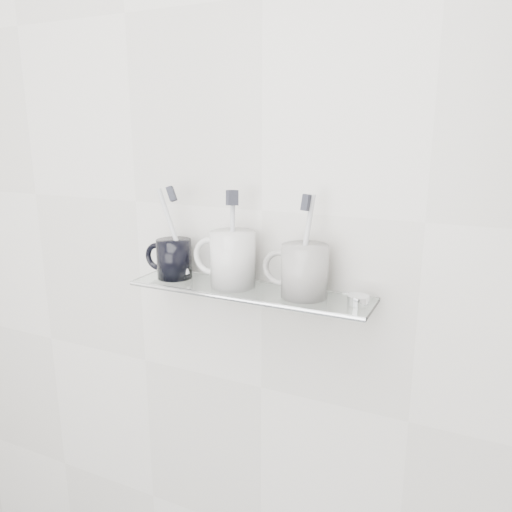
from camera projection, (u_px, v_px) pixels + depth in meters
The scene contains 18 objects.
wall_back at pixel (262, 211), 1.02m from camera, with size 2.50×2.50×0.00m, color silver.
shelf_glass at pixel (249, 291), 1.00m from camera, with size 0.50×0.12×0.01m, color silver.
shelf_rail at pixel (236, 299), 0.95m from camera, with size 0.01×0.01×0.50m, color silver.
bracket_left at pixel (175, 277), 1.13m from camera, with size 0.02×0.02×0.03m, color silver.
bracket_right at pixel (357, 304), 0.96m from camera, with size 0.02×0.02×0.03m, color silver.
mug_left at pixel (174, 259), 1.07m from camera, with size 0.07×0.07×0.08m, color black.
mug_left_handle at pixel (158, 257), 1.09m from camera, with size 0.06×0.06×0.01m, color black.
toothbrush_left at pixel (173, 232), 1.05m from camera, with size 0.01×0.01×0.19m, color silver.
bristles_left at pixel (172, 194), 1.03m from camera, with size 0.01×0.02×0.03m, color #2B2C37.
mug_center at pixel (233, 259), 1.01m from camera, with size 0.09×0.09×0.11m, color silver.
mug_center_handle at pixel (211, 256), 1.03m from camera, with size 0.08×0.08×0.01m, color silver.
toothbrush_center at pixel (233, 238), 1.00m from camera, with size 0.01×0.01×0.19m, color #B4B8C0.
bristles_center at pixel (232, 198), 0.98m from camera, with size 0.01×0.02×0.03m, color #2B2C37.
mug_right at pixel (305, 271), 0.94m from camera, with size 0.09×0.09×0.10m, color white.
mug_right_handle at pixel (280, 268), 0.97m from camera, with size 0.07×0.07×0.01m, color white.
toothbrush_right at pixel (305, 245), 0.93m from camera, with size 0.01×0.01×0.19m, color silver.
bristles_right at pixel (306, 202), 0.91m from camera, with size 0.01×0.02×0.03m, color #2B2C37.
chrome_cap at pixel (358, 300), 0.91m from camera, with size 0.04×0.04×0.02m, color silver.
Camera 1 is at (0.42, 0.18, 1.41)m, focal length 35.00 mm.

